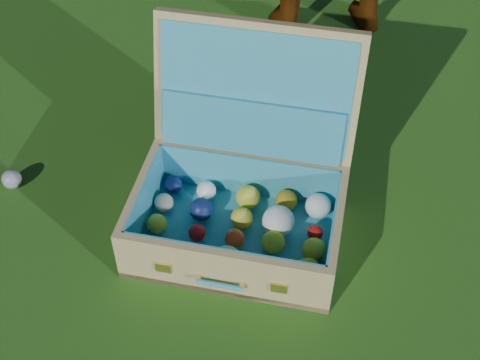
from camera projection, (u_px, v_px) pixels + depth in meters
name	position (u px, v px, depth m)	size (l,w,h in m)	color
ground	(257.00, 197.00, 2.00)	(60.00, 60.00, 0.00)	#215114
stray_ball	(12.00, 179.00, 2.01)	(0.06, 0.06, 0.06)	#4167A9
suitcase	(245.00, 184.00, 1.83)	(0.61, 0.56, 0.53)	tan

